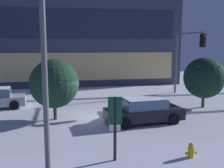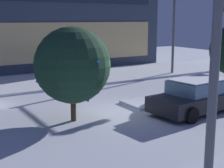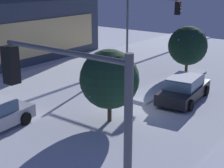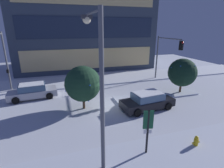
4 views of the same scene
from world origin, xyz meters
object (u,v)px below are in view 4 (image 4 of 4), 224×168
object	(u,v)px
parking_info_sign	(148,127)
decorated_tree_left_of_median	(182,73)
fire_hydrant	(196,142)
traffic_light_corner_far_right	(166,51)
street_lamp_arched	(97,70)
traffic_light_corner_far_left	(1,54)
car_near	(147,101)
car_far	(33,91)
decorated_tree_median	(83,84)

from	to	relation	value
parking_info_sign	decorated_tree_left_of_median	bearing A→B (deg)	-35.85
fire_hydrant	decorated_tree_left_of_median	world-z (taller)	decorated_tree_left_of_median
traffic_light_corner_far_right	street_lamp_arched	world-z (taller)	street_lamp_arched
traffic_light_corner_far_left	decorated_tree_left_of_median	world-z (taller)	traffic_light_corner_far_left
car_near	car_far	distance (m)	11.28
car_near	parking_info_sign	size ratio (longest dim) A/B	1.81
street_lamp_arched	parking_info_sign	bearing A→B (deg)	-100.99
street_lamp_arched	traffic_light_corner_far_right	bearing A→B (deg)	-46.74
car_far	street_lamp_arched	distance (m)	12.01
decorated_tree_left_of_median	traffic_light_corner_far_right	bearing A→B (deg)	83.51
traffic_light_corner_far_left	decorated_tree_median	world-z (taller)	traffic_light_corner_far_left
car_near	traffic_light_corner_far_left	world-z (taller)	traffic_light_corner_far_left
car_near	parking_info_sign	distance (m)	6.04
car_far	traffic_light_corner_far_left	size ratio (longest dim) A/B	0.74
car_far	decorated_tree_median	size ratio (longest dim) A/B	1.25
decorated_tree_median	decorated_tree_left_of_median	distance (m)	10.53
car_far	decorated_tree_median	bearing A→B (deg)	133.77
decorated_tree_left_of_median	decorated_tree_median	bearing A→B (deg)	-176.22
car_far	fire_hydrant	world-z (taller)	car_far
decorated_tree_left_of_median	car_near	bearing A→B (deg)	-155.86
parking_info_sign	decorated_tree_left_of_median	xyz separation A→B (m)	(8.07, 7.57, 0.58)
street_lamp_arched	car_far	bearing A→B (deg)	21.67
parking_info_sign	traffic_light_corner_far_right	bearing A→B (deg)	-25.84
car_near	decorated_tree_median	distance (m)	5.75
street_lamp_arched	fire_hydrant	size ratio (longest dim) A/B	10.11
car_near	street_lamp_arched	xyz separation A→B (m)	(-5.43, -4.79, 4.23)
parking_info_sign	street_lamp_arched	bearing A→B (deg)	91.29
street_lamp_arched	parking_info_sign	world-z (taller)	street_lamp_arched
car_near	parking_info_sign	world-z (taller)	parking_info_sign
decorated_tree_median	decorated_tree_left_of_median	xyz separation A→B (m)	(10.51, 0.69, 0.02)
street_lamp_arched	decorated_tree_left_of_median	size ratio (longest dim) A/B	2.00
fire_hydrant	decorated_tree_median	xyz separation A→B (m)	(-5.53, 7.18, 1.92)
traffic_light_corner_far_right	fire_hydrant	distance (m)	13.38
traffic_light_corner_far_left	parking_info_sign	world-z (taller)	traffic_light_corner_far_left
fire_hydrant	decorated_tree_left_of_median	xyz separation A→B (m)	(4.98, 7.88, 1.94)
traffic_light_corner_far_right	decorated_tree_median	size ratio (longest dim) A/B	1.52
street_lamp_arched	fire_hydrant	world-z (taller)	street_lamp_arched
traffic_light_corner_far_right	decorated_tree_median	world-z (taller)	traffic_light_corner_far_right
parking_info_sign	traffic_light_corner_far_left	bearing A→B (deg)	49.26
traffic_light_corner_far_right	decorated_tree_left_of_median	bearing A→B (deg)	-6.49
parking_info_sign	decorated_tree_median	world-z (taller)	decorated_tree_median
traffic_light_corner_far_left	parking_info_sign	xyz separation A→B (m)	(9.45, -11.96, -2.63)
traffic_light_corner_far_left	decorated_tree_median	size ratio (longest dim) A/B	1.69
car_far	fire_hydrant	bearing A→B (deg)	126.77
traffic_light_corner_far_right	decorated_tree_left_of_median	distance (m)	4.21
car_near	parking_info_sign	xyz separation A→B (m)	(-2.85, -5.23, 1.01)
car_near	traffic_light_corner_far_right	xyz separation A→B (m)	(5.66, 6.13, 3.36)
street_lamp_arched	decorated_tree_median	distance (m)	6.97
traffic_light_corner_far_left	fire_hydrant	xyz separation A→B (m)	(12.54, -12.27, -3.99)
fire_hydrant	decorated_tree_median	bearing A→B (deg)	127.60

